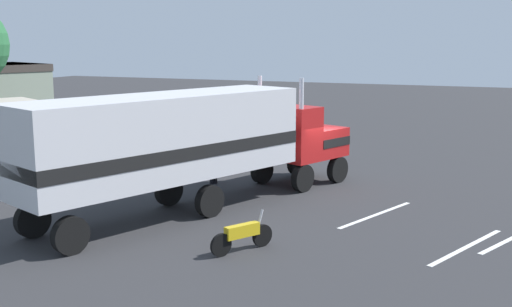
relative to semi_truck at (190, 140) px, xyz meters
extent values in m
plane|color=#2D2D30|center=(5.26, -2.67, -2.52)|extent=(120.00, 120.00, 0.00)
cube|color=silver|center=(1.91, -6.17, -2.52)|extent=(4.19, 1.65, 0.01)
cube|color=silver|center=(-0.46, -9.34, -2.52)|extent=(4.16, 1.73, 0.01)
cube|color=#B21919|center=(6.38, -2.45, -0.82)|extent=(2.57, 2.98, 1.20)
cube|color=#B21919|center=(4.89, -1.87, -0.32)|extent=(2.20, 2.83, 2.20)
cube|color=silver|center=(7.26, -2.78, -0.82)|extent=(0.82, 1.99, 1.08)
cube|color=black|center=(6.38, -2.45, -0.76)|extent=(2.59, 3.02, 0.36)
cylinder|color=silver|center=(4.77, -0.65, 0.28)|extent=(0.18, 0.18, 3.40)
cylinder|color=silver|center=(3.98, -2.71, 0.28)|extent=(0.18, 0.18, 3.40)
cube|color=silver|center=(-1.04, 0.39, 0.23)|extent=(10.74, 6.18, 2.80)
cube|color=black|center=(-1.04, 0.39, -0.19)|extent=(10.75, 6.21, 0.44)
cylinder|color=silver|center=(5.75, -0.81, -1.57)|extent=(1.44, 1.06, 0.64)
cylinder|color=black|center=(7.06, -1.52, -1.97)|extent=(1.13, 0.67, 1.10)
cylinder|color=black|center=(6.27, -3.58, -1.97)|extent=(1.13, 0.67, 1.10)
cylinder|color=black|center=(4.91, -0.70, -1.97)|extent=(1.13, 0.67, 1.10)
cylinder|color=black|center=(4.12, -2.76, -1.97)|extent=(1.13, 0.67, 1.10)
cylinder|color=black|center=(0.28, 1.06, -1.97)|extent=(1.13, 0.67, 1.10)
cylinder|color=black|center=(-0.50, -0.99, -1.97)|extent=(1.13, 0.67, 1.10)
cylinder|color=black|center=(-4.62, 2.94, -1.97)|extent=(1.13, 0.67, 1.10)
cylinder|color=black|center=(-5.40, 0.88, -1.97)|extent=(1.13, 0.67, 1.10)
cylinder|color=black|center=(4.08, 1.09, -2.11)|extent=(0.18, 0.18, 0.82)
cylinder|color=black|center=(3.97, 1.18, -2.11)|extent=(0.18, 0.18, 0.82)
cylinder|color=gray|center=(4.03, 1.13, -1.41)|extent=(0.34, 0.34, 0.58)
sphere|color=tan|center=(4.03, 1.13, -1.01)|extent=(0.23, 0.23, 0.23)
cube|color=black|center=(4.15, 1.29, -1.39)|extent=(0.30, 0.29, 0.36)
cylinder|color=black|center=(0.70, 8.71, -2.02)|extent=(1.02, 0.70, 1.00)
cylinder|color=black|center=(-2.69, -3.82, -2.19)|extent=(0.62, 0.42, 0.66)
cylinder|color=black|center=(-3.95, -3.09, -2.19)|extent=(0.62, 0.42, 0.66)
cube|color=gold|center=(-3.32, -3.46, -1.91)|extent=(1.07, 0.76, 0.36)
cylinder|color=silver|center=(-2.78, -3.77, -1.74)|extent=(0.28, 0.20, 0.69)
camera|label=1|loc=(-19.03, -10.49, 3.44)|focal=44.31mm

